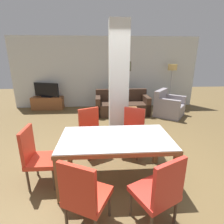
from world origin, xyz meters
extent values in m
plane|color=brown|center=(0.00, 0.00, 0.00)|extent=(18.00, 18.00, 0.00)
cube|color=silver|center=(0.00, 4.56, 1.35)|extent=(7.20, 0.06, 2.70)
cube|color=brown|center=(0.78, 4.52, 1.60)|extent=(0.44, 0.02, 0.36)
cube|color=gray|center=(0.78, 4.51, 1.60)|extent=(0.40, 0.01, 0.32)
cube|color=silver|center=(0.19, 1.49, 1.35)|extent=(0.43, 0.38, 2.70)
cube|color=brown|center=(0.00, -0.45, 0.73)|extent=(1.73, 0.06, 0.06)
cube|color=brown|center=(0.00, 0.45, 0.73)|extent=(1.73, 0.06, 0.06)
cube|color=brown|center=(-0.83, 0.00, 0.73)|extent=(0.06, 0.84, 0.06)
cube|color=brown|center=(0.83, 0.00, 0.73)|extent=(0.06, 0.84, 0.06)
cube|color=silver|center=(0.00, 0.00, 0.77)|extent=(1.71, 0.94, 0.01)
cube|color=brown|center=(-0.81, -0.43, 0.35)|extent=(0.08, 0.08, 0.70)
cube|color=brown|center=(0.81, -0.43, 0.35)|extent=(0.08, 0.08, 0.70)
cube|color=brown|center=(-0.81, 0.43, 0.35)|extent=(0.08, 0.08, 0.70)
cube|color=brown|center=(0.81, 0.43, 0.35)|extent=(0.08, 0.08, 0.70)
cube|color=red|center=(-1.14, 0.00, 0.41)|extent=(0.46, 0.46, 0.07)
cube|color=red|center=(-1.35, 0.00, 0.70)|extent=(0.05, 0.44, 0.51)
cylinder|color=#4F3C2C|center=(-0.95, 0.19, 0.19)|extent=(0.04, 0.04, 0.37)
cylinder|color=#4F3C2C|center=(-0.95, -0.19, 0.19)|extent=(0.04, 0.04, 0.37)
cylinder|color=#4F3C2C|center=(-1.33, 0.19, 0.19)|extent=(0.04, 0.04, 0.37)
cylinder|color=#4F3C2C|center=(-1.33, -0.19, 0.19)|extent=(0.04, 0.04, 0.37)
cube|color=red|center=(-0.39, 0.82, 0.41)|extent=(0.61, 0.61, 0.07)
cube|color=red|center=(-0.48, 1.01, 0.70)|extent=(0.42, 0.23, 0.51)
cylinder|color=#4F3C2C|center=(-0.14, 0.73, 0.19)|extent=(0.04, 0.04, 0.37)
cylinder|color=#4F3C2C|center=(-0.48, 0.57, 0.19)|extent=(0.04, 0.04, 0.37)
cylinder|color=#4F3C2C|center=(-0.30, 1.08, 0.19)|extent=(0.04, 0.04, 0.37)
cylinder|color=#4F3C2C|center=(-0.64, 0.91, 0.19)|extent=(0.04, 0.04, 0.37)
cube|color=red|center=(0.39, -0.80, 0.41)|extent=(0.62, 0.62, 0.07)
cube|color=red|center=(0.48, -0.98, 0.70)|extent=(0.41, 0.24, 0.51)
cylinder|color=#4F3C2C|center=(0.13, -0.71, 0.19)|extent=(0.04, 0.04, 0.37)
cylinder|color=#4F3C2C|center=(0.48, -0.54, 0.19)|extent=(0.04, 0.04, 0.37)
cylinder|color=#4F3C2C|center=(0.64, -0.88, 0.19)|extent=(0.04, 0.04, 0.37)
cube|color=red|center=(0.39, 0.78, 0.41)|extent=(0.62, 0.62, 0.07)
cube|color=red|center=(0.48, 0.96, 0.70)|extent=(0.41, 0.24, 0.51)
cylinder|color=#4F3C2C|center=(0.47, 0.52, 0.19)|extent=(0.04, 0.04, 0.37)
cylinder|color=#4F3C2C|center=(0.13, 0.69, 0.19)|extent=(0.04, 0.04, 0.37)
cylinder|color=#4F3C2C|center=(0.64, 0.86, 0.19)|extent=(0.04, 0.04, 0.37)
cylinder|color=#4F3C2C|center=(0.30, 1.03, 0.19)|extent=(0.04, 0.04, 0.37)
cube|color=red|center=(-0.39, -0.79, 0.41)|extent=(0.62, 0.62, 0.07)
cube|color=red|center=(-0.48, -0.98, 0.70)|extent=(0.41, 0.24, 0.51)
cylinder|color=#4F3C2C|center=(-0.48, -0.54, 0.19)|extent=(0.04, 0.04, 0.37)
cylinder|color=#4F3C2C|center=(-0.13, -0.71, 0.19)|extent=(0.04, 0.04, 0.37)
cylinder|color=#4F3C2C|center=(-0.64, -0.88, 0.19)|extent=(0.04, 0.04, 0.37)
cube|color=#3D291E|center=(0.54, 3.48, 0.21)|extent=(1.85, 0.87, 0.42)
cube|color=#3D291E|center=(0.54, 3.82, 0.63)|extent=(1.85, 0.18, 0.42)
cube|color=#3D291E|center=(1.39, 3.48, 0.33)|extent=(0.16, 0.87, 0.65)
cube|color=#3D291E|center=(-0.31, 3.48, 0.33)|extent=(0.16, 0.87, 0.65)
cube|color=gray|center=(2.15, 3.17, 0.20)|extent=(1.22, 1.23, 0.40)
cube|color=gray|center=(1.88, 3.37, 0.64)|extent=(0.69, 0.82, 0.48)
cube|color=gray|center=(2.38, 3.47, 0.33)|extent=(0.76, 0.63, 0.66)
cube|color=gray|center=(1.91, 2.87, 0.33)|extent=(0.76, 0.63, 0.66)
cube|color=brown|center=(0.63, 2.61, 0.43)|extent=(0.57, 0.51, 0.04)
cube|color=brown|center=(0.63, 2.61, 0.20)|extent=(0.49, 0.43, 0.41)
cylinder|color=#B2B7BC|center=(0.47, 2.76, 0.53)|extent=(0.07, 0.07, 0.17)
cylinder|color=#B2B7BC|center=(0.47, 2.76, 0.64)|extent=(0.03, 0.03, 0.06)
cylinder|color=#B7B7BC|center=(0.47, 2.76, 0.68)|extent=(0.03, 0.03, 0.01)
cube|color=brown|center=(-2.27, 4.28, 0.24)|extent=(1.18, 0.40, 0.48)
cube|color=black|center=(-2.27, 4.28, 0.50)|extent=(0.46, 0.33, 0.03)
cube|color=black|center=(-2.27, 4.28, 0.77)|extent=(0.98, 0.40, 0.51)
cylinder|color=#B7B7BC|center=(2.54, 4.20, 0.01)|extent=(0.30, 0.30, 0.02)
cylinder|color=#B7B7BC|center=(2.54, 4.20, 0.75)|extent=(0.04, 0.04, 1.45)
cylinder|color=#E5BC66|center=(2.54, 4.20, 1.58)|extent=(0.34, 0.34, 0.22)
camera|label=1|loc=(-0.22, -2.45, 1.96)|focal=28.00mm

